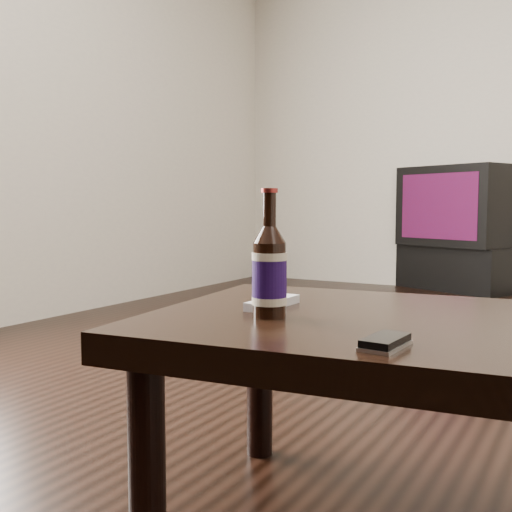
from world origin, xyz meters
The scene contains 7 objects.
floor centered at (0.00, 0.00, -0.01)m, with size 5.00×6.00×0.01m, color black.
tv_stand centered at (-0.69, 3.01, 0.17)m, with size 0.86×0.43×0.34m, color black.
tv centered at (-0.69, 3.01, 0.65)m, with size 0.95×0.79×0.61m.
coffee_table centered at (0.05, -0.65, 0.38)m, with size 1.24×0.82×0.44m.
beer_bottle centered at (-0.28, -0.77, 0.53)m, with size 0.09×0.09×0.25m.
phone centered at (0.00, -0.90, 0.45)m, with size 0.06×0.10×0.02m.
remote centered at (-0.33, -0.67, 0.45)m, with size 0.05×0.16×0.02m.
Camera 1 is at (0.28, -1.78, 0.66)m, focal length 42.00 mm.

